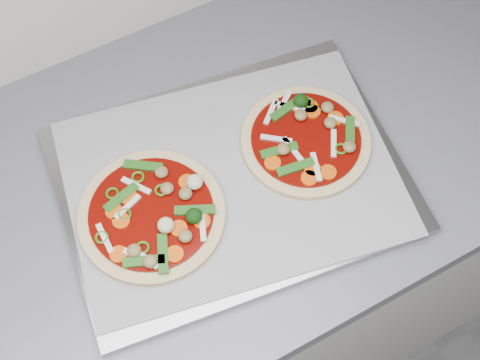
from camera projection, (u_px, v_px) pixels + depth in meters
base_cabinet at (291, 238)px, 1.47m from camera, size 3.60×0.60×0.86m
countertop at (310, 127)px, 1.08m from camera, size 3.60×0.60×0.04m
baking_tray at (231, 180)px, 1.00m from camera, size 0.55×0.43×0.02m
parchment at (231, 177)px, 0.99m from camera, size 0.54×0.44×0.00m
pizza_left at (153, 215)px, 0.95m from camera, size 0.23×0.23×0.04m
pizza_right at (306, 139)px, 1.01m from camera, size 0.22×0.22×0.03m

